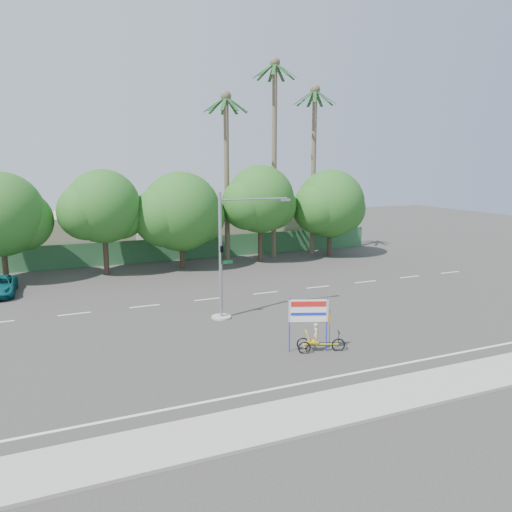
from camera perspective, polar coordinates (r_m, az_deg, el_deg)
name	(u,v)px	position (r m, az deg, el deg)	size (l,w,h in m)	color
ground	(294,334)	(25.52, 4.40, -8.90)	(120.00, 120.00, 0.00)	#33302D
sidewalk_near	(389,396)	(19.68, 14.91, -15.19)	(50.00, 2.40, 0.12)	gray
fence	(183,249)	(44.87, -8.36, 0.84)	(38.00, 0.08, 2.00)	#336B3D
building_left	(60,237)	(47.75, -21.49, 2.02)	(12.00, 8.00, 4.00)	#BFB498
building_right	(247,229)	(51.49, -1.04, 3.10)	(14.00, 8.00, 3.60)	#BFB498
tree_far_left	(0,217)	(39.57, -27.23, 3.99)	(7.14, 6.00, 7.96)	#473828
tree_left	(103,209)	(39.67, -17.11, 5.14)	(6.66, 5.60, 8.07)	#473828
tree_center	(180,214)	(40.79, -8.65, 4.78)	(7.62, 6.40, 7.85)	#473828
tree_right	(260,202)	(43.01, 0.44, 6.23)	(6.90, 5.80, 8.36)	#473828
tree_far_right	(330,206)	(46.29, 8.44, 5.69)	(7.38, 6.20, 7.94)	#473828
palm_tall	(274,140)	(45.14, 2.11, 13.07)	(3.73, 3.79, 17.45)	#70604C
palm_mid	(314,153)	(46.95, 6.62, 11.61)	(3.73, 3.79, 15.45)	#70604C
palm_short	(227,159)	(43.37, -3.39, 11.04)	(3.73, 3.79, 14.45)	#70604C
traffic_signal	(226,266)	(27.41, -3.45, -1.18)	(4.72, 1.10, 7.00)	gray
trike_billboard	(313,330)	(23.08, 6.59, -8.35)	(2.46, 1.17, 2.58)	black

